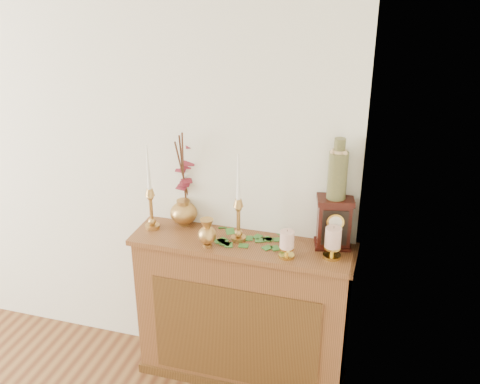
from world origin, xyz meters
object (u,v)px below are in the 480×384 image
(mantel_clock, at_px, (334,223))
(ceramic_vase, at_px, (338,172))
(candlestick_left, at_px, (151,202))
(bud_vase, at_px, (207,233))
(ginger_jar, at_px, (185,181))
(candlestick_center, at_px, (238,213))

(mantel_clock, height_order, ceramic_vase, ceramic_vase)
(candlestick_left, distance_m, bud_vase, 0.40)
(bud_vase, xyz_separation_m, ceramic_vase, (0.65, 0.20, 0.35))
(ginger_jar, distance_m, ceramic_vase, 0.88)
(candlestick_left, relative_size, ceramic_vase, 1.55)
(ginger_jar, xyz_separation_m, ceramic_vase, (0.86, -0.05, 0.17))
(bud_vase, xyz_separation_m, mantel_clock, (0.65, 0.19, 0.06))
(bud_vase, distance_m, ginger_jar, 0.37)
(candlestick_left, bearing_deg, ceramic_vase, 4.79)
(candlestick_left, distance_m, mantel_clock, 1.02)
(bud_vase, bearing_deg, ginger_jar, 130.83)
(candlestick_center, xyz_separation_m, ceramic_vase, (0.50, 0.08, 0.27))
(candlestick_center, distance_m, bud_vase, 0.20)
(mantel_clock, bearing_deg, ceramic_vase, 90.00)
(bud_vase, height_order, ginger_jar, ginger_jar)
(candlestick_left, bearing_deg, bud_vase, -16.54)
(candlestick_left, relative_size, mantel_clock, 1.75)
(bud_vase, bearing_deg, candlestick_left, 163.46)
(candlestick_center, relative_size, bud_vase, 3.11)
(ceramic_vase, bearing_deg, candlestick_left, -175.21)
(bud_vase, bearing_deg, mantel_clock, 16.71)
(candlestick_left, height_order, ceramic_vase, ceramic_vase)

